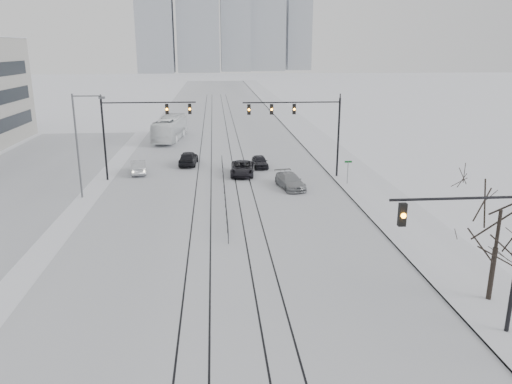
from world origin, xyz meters
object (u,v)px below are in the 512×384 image
bare_tree (500,220)px  sedan_nb_far (260,162)px  sedan_nb_right (290,181)px  sedan_nb_front (242,168)px  box_truck (170,129)px  sedan_sb_inner (188,158)px  sedan_sb_outer (138,167)px  traffic_mast_near (485,243)px

bare_tree → sedan_nb_far: bare_tree is taller
sedan_nb_right → sedan_nb_far: size_ratio=1.24×
sedan_nb_front → box_truck: bearing=117.0°
bare_tree → sedan_sb_inner: (-16.93, 32.89, -3.70)m
sedan_nb_far → box_truck: (-11.16, 17.91, 1.00)m
sedan_nb_front → sedan_nb_far: (2.14, 3.26, -0.05)m
sedan_sb_outer → sedan_nb_right: size_ratio=0.92×
sedan_nb_right → sedan_nb_far: 8.92m
sedan_nb_far → bare_tree: bearing=-77.0°
traffic_mast_near → bare_tree: (2.41, 3.00, -0.07)m
sedan_nb_right → sedan_sb_outer: bearing=143.9°
sedan_sb_inner → sedan_sb_outer: 6.15m
sedan_sb_inner → box_truck: (-3.29, 16.10, 0.85)m
bare_tree → sedan_nb_right: bearing=107.4°
traffic_mast_near → sedan_nb_front: (-8.79, 30.81, -3.86)m
box_truck → traffic_mast_near: bearing=116.4°
sedan_sb_outer → box_truck: (1.75, 19.62, 0.93)m
bare_tree → sedan_sb_outer: bare_tree is taller
bare_tree → sedan_nb_far: 32.60m
sedan_nb_right → traffic_mast_near: bearing=-90.9°
bare_tree → box_truck: size_ratio=0.52×
traffic_mast_near → sedan_nb_right: 26.10m
sedan_sb_inner → sedan_nb_front: sedan_sb_inner is taller
traffic_mast_near → sedan_sb_inner: traffic_mast_near is taller
bare_tree → sedan_sb_outer: (-21.97, 29.37, -3.78)m
bare_tree → sedan_nb_far: size_ratio=1.61×
sedan_nb_far → traffic_mast_near: bearing=-82.2°
sedan_nb_front → box_truck: (-9.02, 21.18, 0.94)m
traffic_mast_near → box_truck: 55.03m
traffic_mast_near → box_truck: (-17.81, 51.99, -2.92)m
traffic_mast_near → sedan_sb_outer: (-19.56, 32.37, -3.85)m
sedan_sb_outer → sedan_nb_front: size_ratio=0.85×
sedan_sb_inner → sedan_sb_outer: bearing=39.8°
sedan_sb_outer → box_truck: box_truck is taller
sedan_nb_right → bare_tree: bearing=-83.8°
sedan_nb_front → traffic_mast_near: bearing=-70.1°
sedan_sb_outer → sedan_nb_front: 10.88m
bare_tree → sedan_nb_right: (-7.01, 22.40, -3.81)m
sedan_nb_right → box_truck: bearing=105.3°
sedan_sb_inner → sedan_nb_front: (5.73, -5.08, -0.09)m
sedan_nb_front → sedan_nb_far: bearing=60.7°
sedan_nb_front → sedan_nb_right: size_ratio=1.07×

